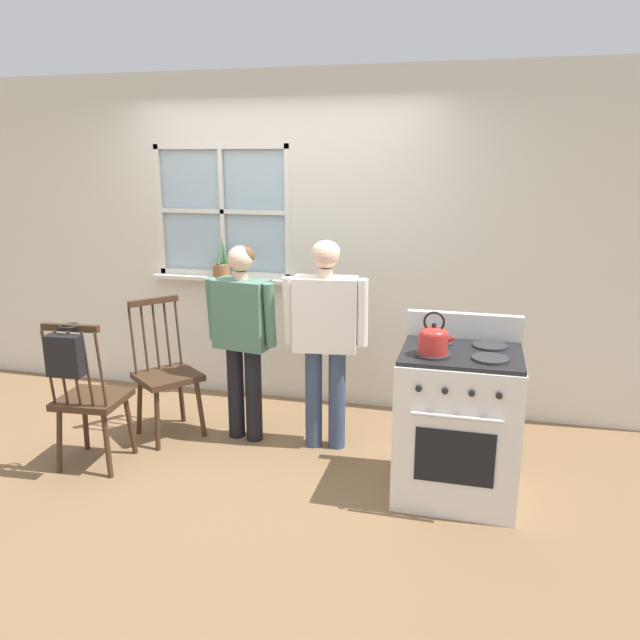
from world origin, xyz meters
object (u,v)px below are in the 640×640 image
chair_by_window (91,400)px  chair_near_wall (166,375)px  person_teen_center (325,326)px  kettle (433,339)px  handbag (65,355)px  person_elderly_left (243,327)px  potted_plant (221,267)px  stove (458,422)px

chair_by_window → chair_near_wall: bearing=-118.7°
person_teen_center → kettle: bearing=-43.0°
chair_by_window → chair_near_wall: (0.26, 0.56, 0.00)m
person_teen_center → kettle: person_teen_center is taller
kettle → handbag: (-2.20, -0.34, -0.17)m
chair_by_window → person_elderly_left: (0.84, 0.65, 0.39)m
person_elderly_left → kettle: bearing=-12.2°
potted_plant → kettle: bearing=-35.5°
person_elderly_left → handbag: size_ratio=4.69×
potted_plant → handbag: (-0.33, -1.67, -0.28)m
potted_plant → handbag: size_ratio=1.16×
chair_by_window → handbag: (0.02, -0.23, 0.39)m
chair_by_window → kettle: 2.29m
stove → kettle: kettle is taller
person_elderly_left → person_teen_center: size_ratio=0.96×
chair_near_wall → handbag: (-0.24, -0.80, 0.39)m
stove → handbag: (-2.36, -0.47, 0.38)m
kettle → handbag: bearing=-171.3°
chair_by_window → kettle: kettle is taller
kettle → potted_plant: 2.30m
person_teen_center → potted_plant: bearing=137.5°
potted_plant → handbag: 1.73m
chair_near_wall → potted_plant: 1.11m
kettle → person_elderly_left: bearing=158.5°
handbag → person_teen_center: bearing=32.1°
person_elderly_left → potted_plant: bearing=131.1°
person_elderly_left → potted_plant: 0.97m
potted_plant → handbag: bearing=-101.3°
chair_near_wall → chair_by_window: bearing=-166.9°
chair_near_wall → person_teen_center: size_ratio=0.69×
chair_near_wall → person_teen_center: (1.19, 0.10, 0.43)m
chair_by_window → person_elderly_left: 1.13m
chair_near_wall → person_teen_center: person_teen_center is taller
kettle → potted_plant: potted_plant is taller
kettle → potted_plant: (-1.87, 1.33, 0.12)m
person_teen_center → stove: person_teen_center is taller
chair_by_window → kettle: (2.22, 0.10, 0.56)m
person_elderly_left → kettle: size_ratio=5.82×
person_elderly_left → stove: size_ratio=1.33×
potted_plant → chair_by_window: bearing=-103.7°
stove → kettle: 0.59m
person_teen_center → potted_plant: size_ratio=4.21×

